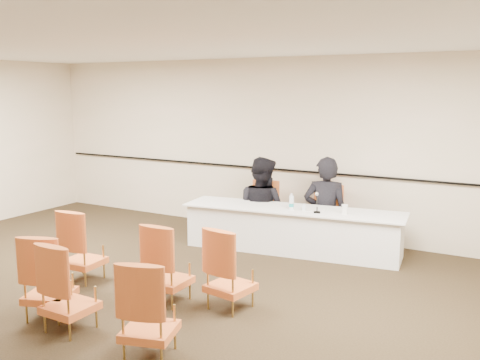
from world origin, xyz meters
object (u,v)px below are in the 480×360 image
at_px(panelist_main, 325,217).
at_px(drinking_glass, 304,207).
at_px(aud_chair_front_left, 83,245).
at_px(water_bottle, 291,202).
at_px(microphone, 317,203).
at_px(panelist_main_chair, 325,216).
at_px(panelist_second, 262,212).
at_px(aud_chair_front_mid, 168,263).
at_px(aud_chair_front_right, 230,268).
at_px(aud_chair_back_mid, 69,286).
at_px(coffee_cup, 345,209).
at_px(aud_chair_back_left, 49,276).
at_px(panelist_second_chair, 262,210).
at_px(panel_table, 292,230).
at_px(aud_chair_back_right, 149,308).

bearing_deg(panelist_main, drinking_glass, 65.59).
bearing_deg(aud_chair_front_left, water_bottle, 48.31).
height_order(microphone, water_bottle, microphone).
height_order(panelist_main_chair, water_bottle, panelist_main_chair).
xyz_separation_m(panelist_second, aud_chair_front_mid, (0.30, -2.96, 0.03)).
distance_m(water_bottle, aud_chair_front_right, 2.30).
height_order(drinking_glass, aud_chair_front_right, aud_chair_front_right).
height_order(panelist_second, aud_chair_back_mid, panelist_second).
bearing_deg(aud_chair_front_left, coffee_cup, 39.32).
relative_size(water_bottle, drinking_glass, 2.45).
bearing_deg(panelist_main_chair, panelist_second, -180.00).
relative_size(aud_chair_front_right, aud_chair_back_left, 1.00).
bearing_deg(microphone, aud_chair_back_left, -141.56).
xyz_separation_m(panelist_main, microphone, (0.11, -0.67, 0.36)).
relative_size(panelist_second, panelist_second_chair, 1.96).
bearing_deg(panelist_main, aud_chair_front_right, 75.49).
bearing_deg(panel_table, aud_chair_front_mid, -107.46).
height_order(aud_chair_back_left, aud_chair_back_mid, same).
bearing_deg(panelist_second, water_bottle, 158.10).
bearing_deg(panelist_second, panelist_main, -160.65).
relative_size(panel_table, microphone, 11.75).
xyz_separation_m(panelist_main, panelist_second_chair, (-1.07, -0.14, 0.01)).
height_order(panelist_second_chair, aud_chair_front_right, same).
distance_m(drinking_glass, aud_chair_front_mid, 2.58).
height_order(panel_table, aud_chair_back_right, aud_chair_back_right).
xyz_separation_m(panelist_second_chair, aud_chair_back_left, (-0.56, -3.95, 0.00)).
relative_size(panelist_second_chair, microphone, 3.31).
height_order(panelist_main, aud_chair_front_mid, panelist_main).
height_order(microphone, aud_chair_front_mid, microphone).
height_order(panelist_second, aud_chair_front_mid, panelist_second).
height_order(drinking_glass, aud_chair_back_mid, aud_chair_back_mid).
relative_size(aud_chair_front_mid, aud_chair_front_right, 1.00).
bearing_deg(aud_chair_front_mid, panelist_main_chair, 75.18).
distance_m(panelist_main_chair, microphone, 0.76).
xyz_separation_m(panel_table, aud_chair_front_left, (-1.84, -2.50, 0.14)).
bearing_deg(coffee_cup, panel_table, -178.82).
xyz_separation_m(panelist_second_chair, drinking_glass, (0.95, -0.47, 0.25)).
xyz_separation_m(panel_table, microphone, (0.44, -0.10, 0.48)).
distance_m(panelist_second, aud_chair_back_left, 3.99).
relative_size(panelist_main_chair, aud_chair_front_left, 1.00).
xyz_separation_m(water_bottle, drinking_glass, (0.19, 0.03, -0.07)).
distance_m(panelist_second_chair, drinking_glass, 1.09).
relative_size(aud_chair_front_right, aud_chair_back_mid, 1.00).
relative_size(panelist_second, drinking_glass, 18.63).
height_order(panelist_main_chair, coffee_cup, panelist_main_chair).
height_order(panelist_main, coffee_cup, panelist_main).
height_order(panelist_main_chair, aud_chair_front_left, same).
relative_size(aud_chair_front_mid, aud_chair_back_mid, 1.00).
bearing_deg(coffee_cup, aud_chair_back_mid, -114.63).
relative_size(panelist_second, aud_chair_front_right, 1.96).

